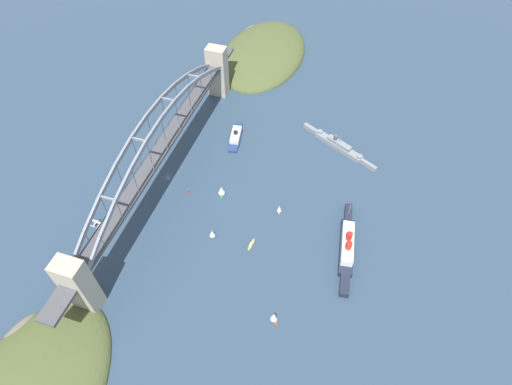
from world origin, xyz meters
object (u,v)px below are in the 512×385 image
harbor_ferry_steamer (236,136)px  small_boat_4 (279,209)px  naval_cruiser (338,145)px  small_boat_2 (212,233)px  harbor_arch_bridge (162,152)px  seaplane_taxiing_near_bridge (96,223)px  small_boat_1 (222,190)px  ocean_liner (347,246)px  small_boat_3 (251,245)px  channel_marker_buoy (187,191)px  small_boat_0 (274,317)px

harbor_ferry_steamer → small_boat_4: harbor_ferry_steamer is taller
naval_cruiser → small_boat_2: bearing=-30.2°
harbor_arch_bridge → small_boat_2: 79.00m
seaplane_taxiing_near_bridge → small_boat_1: small_boat_1 is taller
naval_cruiser → seaplane_taxiing_near_bridge: naval_cruiser is taller
ocean_liner → small_boat_1: 109.85m
small_boat_3 → channel_marker_buoy: (-33.42, -66.86, 0.26)m
harbor_ferry_steamer → seaplane_taxiing_near_bridge: bearing=-29.0°
naval_cruiser → harbor_ferry_steamer: naval_cruiser is taller
small_boat_0 → small_boat_3: size_ratio=1.02×
ocean_liner → small_boat_4: ocean_liner is taller
harbor_arch_bridge → naval_cruiser: harbor_arch_bridge is taller
naval_cruiser → small_boat_1: size_ratio=7.11×
small_boat_1 → channel_marker_buoy: bearing=-75.9°
seaplane_taxiing_near_bridge → small_boat_1: bearing=126.1°
harbor_ferry_steamer → small_boat_1: size_ratio=3.88×
ocean_liner → harbor_ferry_steamer: size_ratio=1.97×
naval_cruiser → small_boat_3: size_ratio=7.16×
seaplane_taxiing_near_bridge → small_boat_4: bearing=113.3°
naval_cruiser → small_boat_1: naval_cruiser is taller
harbor_arch_bridge → naval_cruiser: size_ratio=4.10×
small_boat_0 → small_boat_4: small_boat_0 is taller
naval_cruiser → small_boat_3: 131.02m
small_boat_1 → small_boat_4: small_boat_1 is taller
harbor_ferry_steamer → naval_cruiser: bearing=100.2°
small_boat_1 → small_boat_4: 50.39m
small_boat_2 → naval_cruiser: bearing=149.8°
harbor_ferry_steamer → small_boat_4: bearing=41.6°
seaplane_taxiing_near_bridge → channel_marker_buoy: size_ratio=3.99×
small_boat_3 → small_boat_4: 39.26m
seaplane_taxiing_near_bridge → small_boat_3: (-19.28, 120.90, -1.19)m
seaplane_taxiing_near_bridge → naval_cruiser: bearing=131.3°
small_boat_3 → ocean_liner: bearing=105.0°
harbor_ferry_steamer → channel_marker_buoy: harbor_ferry_steamer is taller
seaplane_taxiing_near_bridge → channel_marker_buoy: bearing=134.3°
small_boat_1 → channel_marker_buoy: size_ratio=3.81×
seaplane_taxiing_near_bridge → small_boat_0: size_ratio=1.03×
small_boat_4 → seaplane_taxiing_near_bridge: bearing=-66.7°
small_boat_1 → small_boat_0: bearing=38.2°
harbor_arch_bridge → small_boat_0: bearing=52.2°
naval_cruiser → channel_marker_buoy: size_ratio=27.08×
ocean_liner → seaplane_taxiing_near_bridge: (37.67, -189.45, -3.23)m
naval_cruiser → small_boat_4: size_ratio=10.84×
small_boat_3 → small_boat_4: (-37.56, 11.22, 2.16)m
naval_cruiser → small_boat_1: 116.54m
small_boat_1 → harbor_ferry_steamer: bearing=-170.2°
ocean_liner → naval_cruiser: bearing=-165.9°
small_boat_2 → channel_marker_buoy: (-34.56, -36.09, -2.53)m
small_boat_2 → small_boat_3: (-1.15, 30.77, -2.78)m
harbor_arch_bridge → small_boat_3: (44.05, 89.93, -29.21)m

